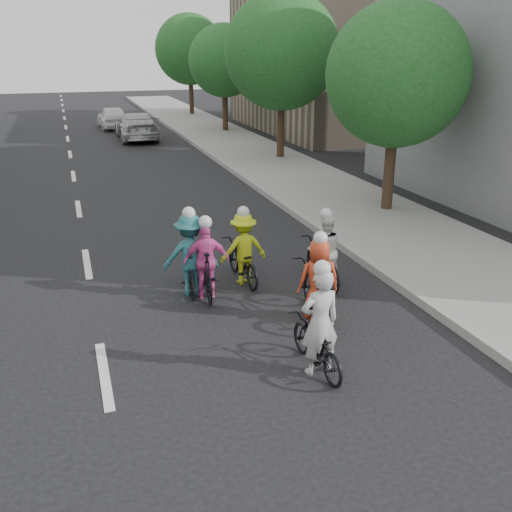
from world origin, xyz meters
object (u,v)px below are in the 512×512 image
cyclist_3 (243,255)px  follow_car_lead (137,126)px  cyclist_5 (206,267)px  cyclist_0 (317,287)px  cyclist_1 (190,260)px  cyclist_4 (323,257)px  follow_car_trail (112,117)px  cyclist_2 (318,336)px

cyclist_3 → follow_car_lead: (0.46, 20.70, 0.10)m
cyclist_5 → cyclist_0: bearing=143.3°
cyclist_0 → cyclist_1: (-1.95, 1.79, 0.13)m
cyclist_0 → cyclist_4: cyclist_0 is taller
cyclist_4 → follow_car_trail: (-1.92, 26.28, 0.08)m
cyclist_1 → cyclist_4: 2.77m
cyclist_2 → follow_car_trail: size_ratio=0.47×
cyclist_0 → cyclist_2: (-0.75, -1.70, -0.00)m
cyclist_2 → follow_car_lead: bearing=-93.9°
cyclist_0 → cyclist_3: (-0.78, 2.05, 0.02)m
cyclist_1 → cyclist_3: 1.21m
cyclist_0 → cyclist_2: size_ratio=1.08×
cyclist_4 → cyclist_5: cyclist_5 is taller
cyclist_2 → cyclist_1: bearing=-73.9°
cyclist_1 → follow_car_trail: size_ratio=0.46×
cyclist_5 → follow_car_trail: bearing=-85.0°
cyclist_3 → follow_car_trail: bearing=-92.6°
cyclist_5 → follow_car_lead: cyclist_5 is taller
cyclist_1 → cyclist_5: size_ratio=1.07×
cyclist_1 → cyclist_3: size_ratio=1.06×
follow_car_lead → follow_car_trail: bearing=-80.6°
cyclist_2 → follow_car_lead: size_ratio=0.38×
cyclist_4 → cyclist_5: (-2.48, 0.14, 0.03)m
cyclist_1 → follow_car_trail: 25.94m
cyclist_1 → follow_car_lead: size_ratio=0.37×
cyclist_0 → follow_car_trail: (-1.13, 27.72, 0.08)m
cyclist_4 → follow_car_trail: size_ratio=0.46×
cyclist_2 → cyclist_3: size_ratio=1.07×
cyclist_1 → follow_car_trail: (0.82, 25.93, -0.05)m
cyclist_0 → cyclist_2: 1.86m
cyclist_0 → cyclist_4: (0.79, 1.43, -0.01)m
cyclist_3 → follow_car_trail: size_ratio=0.44×
cyclist_3 → follow_car_lead: 20.71m
cyclist_5 → cyclist_2: bearing=112.2°
cyclist_3 → cyclist_0: bearing=107.5°
cyclist_0 → cyclist_5: 2.31m
cyclist_3 → cyclist_5: bearing=24.0°
cyclist_2 → cyclist_5: size_ratio=1.08×
cyclist_0 → follow_car_lead: 22.75m
cyclist_5 → follow_car_trail: (0.56, 26.14, 0.05)m
follow_car_trail → cyclist_3: bearing=88.6°
cyclist_1 → cyclist_2: 3.69m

